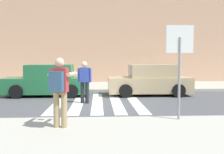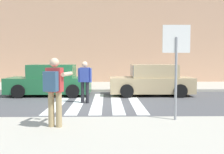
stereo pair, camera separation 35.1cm
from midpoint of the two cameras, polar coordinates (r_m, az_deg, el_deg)
name	(u,v)px [view 1 (the left image)]	position (r m, az deg, el deg)	size (l,w,h in m)	color
ground_plane	(97,103)	(10.95, -4.13, -5.69)	(120.00, 120.00, 0.00)	#4C4C4F
sidewalk_far	(98,86)	(16.88, -3.72, -2.03)	(60.00, 4.80, 0.14)	#B2AD9E
building_facade_far	(98,43)	(21.23, -3.60, 7.38)	(56.00, 4.00, 6.19)	tan
crosswalk_stripe_0	(59,103)	(11.29, -12.29, -5.46)	(0.44, 5.20, 0.01)	silver
crosswalk_stripe_1	(78,102)	(11.19, -8.23, -5.49)	(0.44, 5.20, 0.01)	silver
crosswalk_stripe_2	(97,102)	(11.14, -4.11, -5.50)	(0.44, 5.20, 0.01)	silver
crosswalk_stripe_3	(116,102)	(11.16, 0.02, -5.48)	(0.44, 5.20, 0.01)	silver
crosswalk_stripe_4	(135,102)	(11.23, 4.12, -5.43)	(0.44, 5.20, 0.01)	silver
stop_sign	(180,51)	(7.48, 13.21, 5.52)	(0.76, 0.08, 2.62)	gray
photographer_with_backpack	(60,86)	(6.58, -12.85, -1.98)	(0.69, 0.92, 1.72)	tan
pedestrian_crossing	(85,80)	(10.87, -6.90, -0.60)	(0.57, 0.30, 1.72)	#232328
parked_car_green	(48,81)	(13.40, -14.45, -0.90)	(4.10, 1.92, 1.55)	#236B3D
parked_car_tan	(150,81)	(13.36, 7.47, -0.82)	(4.10, 1.92, 1.55)	tan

